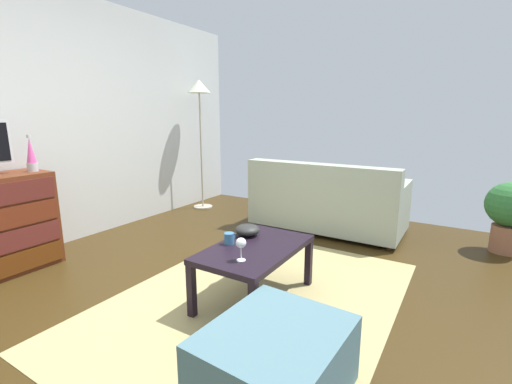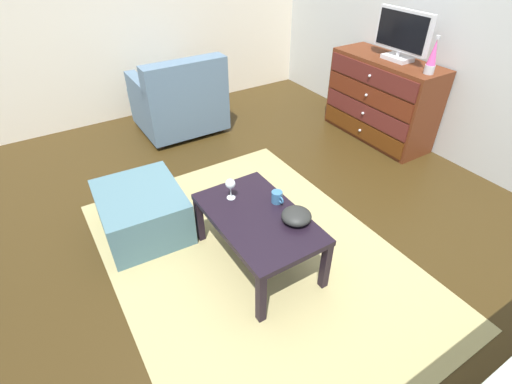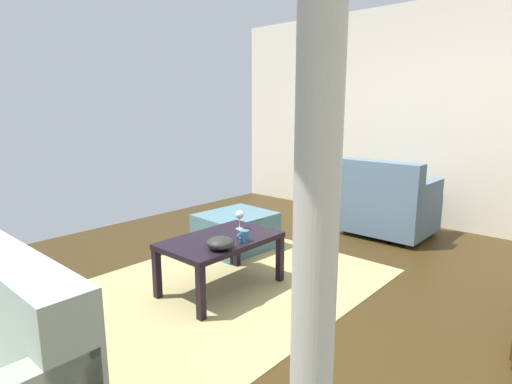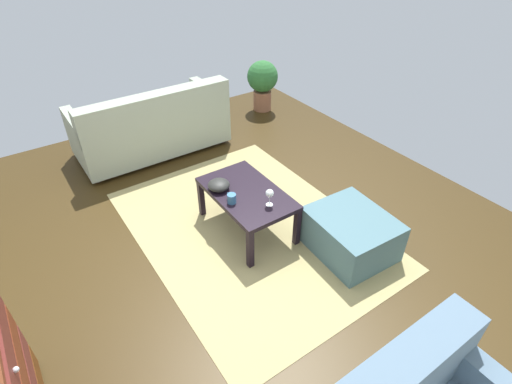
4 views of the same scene
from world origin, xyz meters
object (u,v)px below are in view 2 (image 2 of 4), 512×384
at_px(lava_lamp, 433,57).
at_px(bowl_decorative, 296,216).
at_px(wine_glass, 230,184).
at_px(dresser, 381,99).
at_px(tv, 402,35).
at_px(mug, 277,197).
at_px(armchair, 180,101).
at_px(coffee_table, 258,222).
at_px(ottoman, 142,212).

height_order(lava_lamp, bowl_decorative, lava_lamp).
bearing_deg(wine_glass, dresser, 106.71).
bearing_deg(wine_glass, tv, 104.83).
distance_m(mug, armchair, 2.16).
bearing_deg(tv, wine_glass, -75.17).
height_order(wine_glass, mug, wine_glass).
bearing_deg(bowl_decorative, armchair, 175.57).
xyz_separation_m(mug, armchair, (-2.15, 0.18, -0.11)).
bearing_deg(dresser, lava_lamp, -5.03).
bearing_deg(coffee_table, ottoman, -142.53).
bearing_deg(mug, coffee_table, -73.45).
bearing_deg(wine_glass, coffee_table, 11.88).
xyz_separation_m(coffee_table, armchair, (-2.21, 0.36, -0.02)).
xyz_separation_m(wine_glass, bowl_decorative, (0.44, 0.24, -0.07)).
height_order(mug, ottoman, mug).
xyz_separation_m(dresser, mug, (0.87, -1.95, 0.03)).
bearing_deg(dresser, coffee_table, -66.60).
relative_size(wine_glass, bowl_decorative, 0.80).
xyz_separation_m(mug, ottoman, (-0.70, -0.77, -0.28)).
relative_size(coffee_table, wine_glass, 5.80).
relative_size(lava_lamp, ottoman, 0.47).
height_order(lava_lamp, ottoman, lava_lamp).
distance_m(wine_glass, bowl_decorative, 0.51).
bearing_deg(ottoman, bowl_decorative, 39.19).
relative_size(dresser, armchair, 1.35).
bearing_deg(coffee_table, mug, 106.55).
bearing_deg(armchair, dresser, 54.30).
xyz_separation_m(tv, ottoman, (0.10, -2.74, -0.92)).
xyz_separation_m(armchair, ottoman, (1.45, -0.94, -0.17)).
height_order(wine_glass, bowl_decorative, wine_glass).
height_order(lava_lamp, wine_glass, lava_lamp).
xyz_separation_m(dresser, wine_glass, (0.66, -2.20, 0.11)).
distance_m(dresser, wine_glass, 2.30).
xyz_separation_m(coffee_table, ottoman, (-0.75, -0.58, -0.19)).
bearing_deg(tv, ottoman, -87.86).
distance_m(tv, ottoman, 2.90).
distance_m(lava_lamp, bowl_decorative, 2.09).
relative_size(dresser, wine_glass, 7.58).
distance_m(coffee_table, armchair, 2.24).
distance_m(wine_glass, ottoman, 0.80).
xyz_separation_m(dresser, lava_lamp, (0.49, -0.04, 0.58)).
relative_size(dresser, bowl_decorative, 6.08).
bearing_deg(lava_lamp, ottoman, -96.83).
xyz_separation_m(wine_glass, mug, (0.21, 0.25, -0.07)).
bearing_deg(dresser, wine_glass, -73.29).
relative_size(tv, wine_glass, 3.87).
relative_size(coffee_table, armchair, 1.03).
distance_m(coffee_table, ottoman, 0.97).
distance_m(dresser, coffee_table, 2.34).
height_order(dresser, bowl_decorative, dresser).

